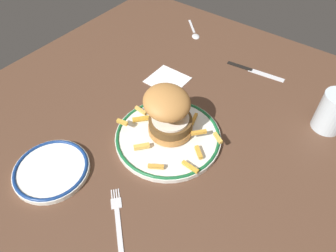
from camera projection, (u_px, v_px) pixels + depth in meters
ground_plane at (169, 124)px, 82.98cm from camera, size 110.89×108.48×4.00cm
dinner_plate at (168, 136)px, 76.14cm from camera, size 25.96×25.96×1.60cm
burger at (169, 113)px, 72.27cm from camera, size 13.40×13.92×12.46cm
fries_pile at (169, 127)px, 76.21cm from camera, size 21.53×24.88×2.54cm
water_glass at (332, 114)px, 76.29cm from camera, size 7.37×7.37×10.42cm
side_plate at (51, 170)px, 69.44cm from camera, size 16.91×16.91×1.60cm
fork at (118, 218)px, 62.31cm from camera, size 10.60×11.68×0.36cm
knife at (251, 69)px, 95.39cm from camera, size 3.47×18.06×0.70cm
spoon at (195, 33)px, 109.41cm from camera, size 10.56×10.66×0.90cm
napkin at (168, 80)px, 92.14cm from camera, size 10.22×10.81×0.40cm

